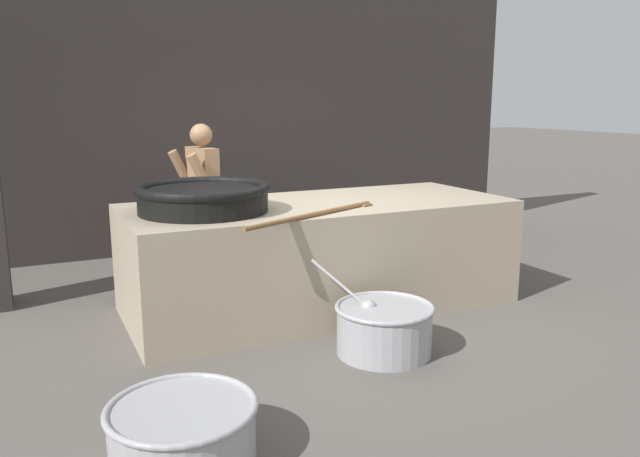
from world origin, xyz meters
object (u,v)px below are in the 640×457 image
cook (203,198)px  prep_bowl_vegetables (384,327)px  prep_bowl_meat (183,430)px  giant_wok_near (203,197)px

cook → prep_bowl_vegetables: bearing=96.8°
prep_bowl_vegetables → prep_bowl_meat: size_ratio=1.04×
cook → prep_bowl_meat: size_ratio=2.05×
giant_wok_near → cook: bearing=75.4°
cook → prep_bowl_meat: bearing=63.7°
cook → prep_bowl_meat: 3.55m
giant_wok_near → cook: 1.35m
giant_wok_near → prep_bowl_vegetables: (1.05, -1.23, -0.91)m
prep_bowl_vegetables → giant_wok_near: bearing=130.4°
giant_wok_near → prep_bowl_meat: bearing=-109.1°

